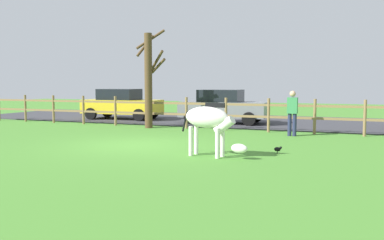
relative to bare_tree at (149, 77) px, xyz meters
The scene contains 9 objects.
ground_plane 5.60m from the bare_tree, 65.59° to the right, with size 60.00×60.00×0.00m, color #47842D.
parking_asphalt 5.51m from the bare_tree, 65.12° to the left, with size 28.00×7.40×0.05m, color #38383D.
paddock_fence 2.17m from the bare_tree, 10.57° to the left, with size 21.05×0.11×1.33m.
bare_tree is the anchor object (origin of this frame).
zebra 7.69m from the bare_tree, 50.09° to the right, with size 1.93×0.67×1.41m.
crow_on_grass 8.23m from the bare_tree, 36.03° to the right, with size 0.21×0.10×0.20m.
parked_car_yellow 4.52m from the bare_tree, 137.35° to the left, with size 4.11×2.11×1.56m.
parked_car_grey 3.88m from the bare_tree, 48.10° to the left, with size 4.09×2.07×1.56m.
visitor_near_fence 6.31m from the bare_tree, ahead, with size 0.36×0.22×1.64m.
Camera 1 is at (6.55, -11.58, 1.92)m, focal length 40.19 mm.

